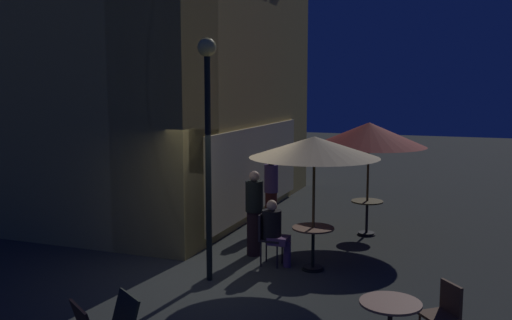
# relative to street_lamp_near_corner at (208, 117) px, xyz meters

# --- Properties ---
(ground_plane) EXTENTS (60.00, 60.00, 0.00)m
(ground_plane) POSITION_rel_street_lamp_near_corner_xyz_m (-0.02, -0.01, -2.80)
(ground_plane) COLOR #333632
(cafe_building) EXTENTS (8.60, 7.77, 8.27)m
(cafe_building) POSITION_rel_street_lamp_near_corner_xyz_m (3.45, 3.10, 1.32)
(cafe_building) COLOR tan
(cafe_building) RESTS_ON ground
(street_lamp_near_corner) EXTENTS (0.31, 0.31, 4.09)m
(street_lamp_near_corner) POSITION_rel_street_lamp_near_corner_xyz_m (0.00, 0.00, 0.00)
(street_lamp_near_corner) COLOR black
(street_lamp_near_corner) RESTS_ON ground
(cafe_table_0) EXTENTS (0.75, 0.75, 0.79)m
(cafe_table_0) POSITION_rel_street_lamp_near_corner_xyz_m (1.14, -1.52, -2.22)
(cafe_table_0) COLOR black
(cafe_table_0) RESTS_ON ground
(cafe_table_1) EXTENTS (0.70, 0.70, 0.78)m
(cafe_table_1) POSITION_rel_street_lamp_near_corner_xyz_m (3.89, -2.03, -2.25)
(cafe_table_1) COLOR black
(cafe_table_1) RESTS_ON ground
(cafe_table_2) EXTENTS (0.75, 0.75, 0.74)m
(cafe_table_2) POSITION_rel_street_lamp_near_corner_xyz_m (-1.83, -3.27, -2.26)
(cafe_table_2) COLOR black
(cafe_table_2) RESTS_ON ground
(patio_umbrella_0) EXTENTS (2.31, 2.31, 2.43)m
(patio_umbrella_0) POSITION_rel_street_lamp_near_corner_xyz_m (1.14, -1.52, -0.58)
(patio_umbrella_0) COLOR black
(patio_umbrella_0) RESTS_ON ground
(patio_umbrella_1) EXTENTS (2.48, 2.48, 2.51)m
(patio_umbrella_1) POSITION_rel_street_lamp_near_corner_xyz_m (3.89, -2.03, -0.56)
(patio_umbrella_1) COLOR black
(patio_umbrella_1) RESTS_ON ground
(cafe_chair_0) EXTENTS (0.40, 0.40, 0.97)m
(cafe_chair_0) POSITION_rel_street_lamp_near_corner_xyz_m (1.13, -0.65, -2.22)
(cafe_chair_0) COLOR black
(cafe_chair_0) RESTS_ON ground
(cafe_chair_1) EXTENTS (0.56, 0.56, 0.87)m
(cafe_chair_1) POSITION_rel_street_lamp_near_corner_xyz_m (-1.34, -3.87, -2.27)
(cafe_chair_1) COLOR #503424
(cafe_chair_1) RESTS_ON ground
(patron_seated_0) EXTENTS (0.37, 0.55, 1.23)m
(patron_seated_0) POSITION_rel_street_lamp_near_corner_xyz_m (1.14, -0.79, -2.10)
(patron_seated_0) COLOR #603E6C
(patron_seated_0) RESTS_ON ground
(patron_standing_1) EXTENTS (0.34, 0.34, 1.67)m
(patron_standing_1) POSITION_rel_street_lamp_near_corner_xyz_m (1.62, -0.21, -1.96)
(patron_standing_1) COLOR black
(patron_standing_1) RESTS_ON ground
(patron_standing_2) EXTENTS (0.32, 0.32, 1.70)m
(patron_standing_2) POSITION_rel_street_lamp_near_corner_xyz_m (3.67, 0.14, -1.94)
(patron_standing_2) COLOR #4C1C18
(patron_standing_2) RESTS_ON ground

